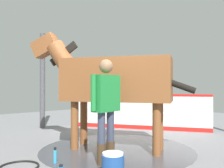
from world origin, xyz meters
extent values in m
cube|color=gray|center=(0.00, 0.00, -0.01)|extent=(16.00, 16.00, 0.02)
cylinder|color=#42444C|center=(-0.03, -0.23, 0.00)|extent=(3.13, 3.13, 0.00)
cube|color=white|center=(-1.38, 1.86, 0.50)|extent=(3.51, 2.30, 1.00)
cube|color=red|center=(-1.38, 1.86, 1.03)|extent=(3.52, 2.32, 0.06)
cube|color=red|center=(-1.38, 1.86, 0.06)|extent=(3.51, 2.31, 0.12)
cylinder|color=#4C4C51|center=(-3.54, -0.21, 1.46)|extent=(0.16, 0.16, 2.93)
cube|color=brown|center=(-0.03, -0.23, 1.42)|extent=(2.31, 1.92, 0.87)
cylinder|color=brown|center=(-0.60, -0.88, 0.49)|extent=(0.16, 0.16, 0.99)
cylinder|color=brown|center=(-0.86, -0.48, 0.49)|extent=(0.16, 0.16, 0.99)
cylinder|color=brown|center=(0.80, 0.02, 0.49)|extent=(0.16, 0.16, 0.99)
cylinder|color=brown|center=(0.54, 0.42, 0.49)|extent=(0.16, 0.16, 0.99)
cylinder|color=brown|center=(-1.05, -0.89, 1.87)|extent=(0.86, 0.74, 0.86)
cube|color=black|center=(-1.05, -0.89, 2.00)|extent=(0.59, 0.41, 0.53)
cube|color=brown|center=(-1.42, -1.13, 2.19)|extent=(0.70, 0.59, 0.56)
cylinder|color=black|center=(0.98, 0.42, 1.32)|extent=(0.65, 0.48, 0.35)
cylinder|color=#47331E|center=(0.50, -0.85, 0.17)|extent=(0.15, 0.15, 0.35)
cylinder|color=#383D51|center=(0.50, -0.85, 0.61)|extent=(0.13, 0.13, 0.52)
cylinder|color=#47331E|center=(0.53, -1.08, 0.17)|extent=(0.15, 0.15, 0.35)
cylinder|color=#383D51|center=(0.53, -1.08, 0.61)|extent=(0.13, 0.13, 0.52)
cube|color=#1E7F38|center=(0.51, -0.96, 1.18)|extent=(0.30, 0.54, 0.62)
cylinder|color=#1E7F38|center=(0.46, -0.66, 1.19)|extent=(0.09, 0.09, 0.59)
cylinder|color=#1E7F38|center=(0.56, -1.26, 1.19)|extent=(0.09, 0.09, 0.59)
sphere|color=#936B4C|center=(0.51, -0.96, 1.64)|extent=(0.24, 0.24, 0.24)
cylinder|color=#1E478C|center=(1.07, -1.29, 0.16)|extent=(0.33, 0.33, 0.32)
cylinder|color=white|center=(1.07, -1.29, 0.33)|extent=(0.30, 0.30, 0.03)
cylinder|color=#3399CC|center=(-0.03, -1.63, 0.11)|extent=(0.06, 0.06, 0.22)
cylinder|color=black|center=(-0.03, -1.63, 0.25)|extent=(0.04, 0.04, 0.05)
cylinder|color=black|center=(0.61, -1.88, 0.17)|extent=(0.05, 0.05, 0.03)
torus|color=black|center=(-0.19, -2.18, 0.02)|extent=(0.63, 0.63, 0.03)
camera|label=1|loc=(3.81, -3.66, 1.32)|focal=40.38mm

